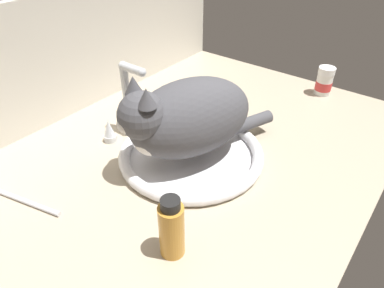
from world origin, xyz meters
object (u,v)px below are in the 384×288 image
object	(u,v)px
sink_basin	(192,154)
pill_bottle	(324,82)
toothbrush	(21,199)
cat	(185,118)
amber_bottle	(172,228)
faucet	(129,106)

from	to	relation	value
sink_basin	pill_bottle	distance (cm)	52.21
pill_bottle	toothbrush	world-z (taller)	pill_bottle
sink_basin	pill_bottle	bearing A→B (deg)	-13.47
cat	amber_bottle	distance (cm)	26.30
pill_bottle	toothbrush	distance (cm)	88.88
faucet	amber_bottle	xyz separation A→B (cm)	(-23.08, -33.64, -1.18)
cat	amber_bottle	size ratio (longest dim) A/B	3.14
faucet	amber_bottle	bearing A→B (deg)	-124.44
amber_bottle	pill_bottle	bearing A→B (deg)	1.08
sink_basin	faucet	size ratio (longest dim) A/B	1.80
faucet	sink_basin	bearing A→B (deg)	-90.00
amber_bottle	sink_basin	bearing A→B (deg)	30.40
pill_bottle	amber_bottle	bearing A→B (deg)	-178.92
faucet	toothbrush	bearing A→B (deg)	-177.36
sink_basin	toothbrush	distance (cm)	37.56
pill_bottle	amber_bottle	world-z (taller)	amber_bottle
faucet	pill_bottle	xyz separation A→B (cm)	(50.70, -32.25, -2.94)
sink_basin	amber_bottle	world-z (taller)	amber_bottle
faucet	pill_bottle	world-z (taller)	faucet
amber_bottle	toothbrush	distance (cm)	33.93
pill_bottle	toothbrush	bearing A→B (deg)	159.75
sink_basin	cat	bearing A→B (deg)	158.81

